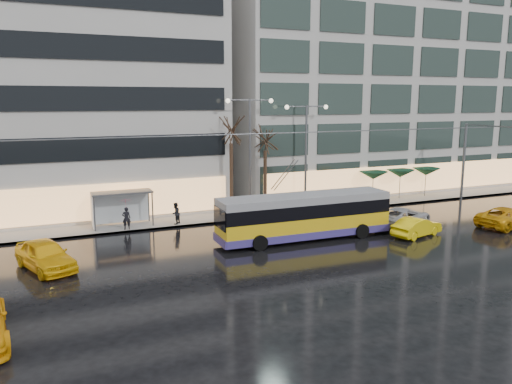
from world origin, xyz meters
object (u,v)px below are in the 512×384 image
trolleybus (304,218)px  street_lamp_near (250,140)px  bus_shelter (116,201)px  taxi_a (45,255)px

trolleybus → street_lamp_near: bearing=93.5°
bus_shelter → trolleybus: bearing=-36.2°
street_lamp_near → taxi_a: bearing=-152.9°
trolleybus → bus_shelter: bearing=143.8°
taxi_a → trolleybus: bearing=-21.7°
bus_shelter → street_lamp_near: street_lamp_near is taller
trolleybus → taxi_a: 15.75m
trolleybus → taxi_a: size_ratio=2.45×
trolleybus → street_lamp_near: size_ratio=1.30×
bus_shelter → taxi_a: (-4.86, -7.70, -1.14)m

